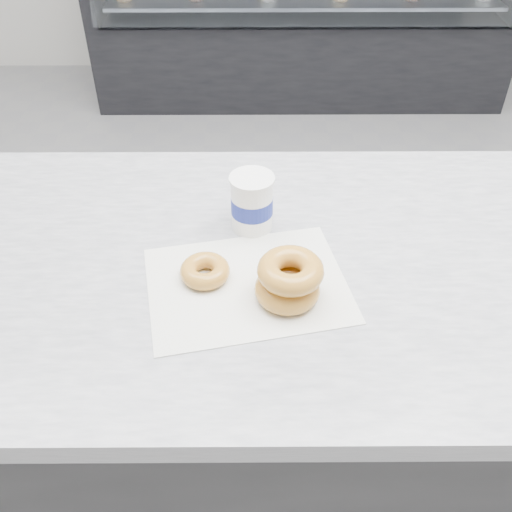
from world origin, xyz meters
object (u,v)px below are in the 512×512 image
(coffee_cup, at_px, (252,202))
(counter, at_px, (376,402))
(donut_single, at_px, (205,271))
(donut_stack, at_px, (289,280))
(display_case, at_px, (301,9))

(coffee_cup, bearing_deg, counter, -32.99)
(counter, distance_m, coffee_cup, 0.59)
(donut_single, distance_m, donut_stack, 0.15)
(counter, height_order, donut_single, donut_single)
(donut_single, xyz_separation_m, donut_stack, (0.14, -0.05, 0.02))
(donut_single, distance_m, coffee_cup, 0.17)
(donut_single, bearing_deg, display_case, 82.37)
(counter, bearing_deg, donut_stack, -156.31)
(display_case, xyz_separation_m, donut_stack, (-0.23, -2.82, 0.45))
(counter, relative_size, coffee_cup, 26.94)
(display_case, bearing_deg, counter, -90.00)
(donut_single, height_order, donut_stack, donut_stack)
(counter, xyz_separation_m, display_case, (0.00, 2.72, 0.04))
(donut_stack, bearing_deg, counter, 23.69)
(counter, bearing_deg, coffee_cup, 161.67)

